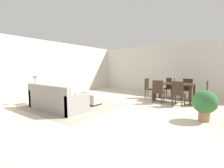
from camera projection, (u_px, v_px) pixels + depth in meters
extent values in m
plane|color=beige|center=(123.00, 113.00, 4.94)|extent=(10.80, 10.80, 0.00)
cube|color=silver|center=(171.00, 69.00, 8.81)|extent=(9.00, 0.12, 2.70)
cube|color=silver|center=(52.00, 69.00, 7.84)|extent=(0.12, 11.00, 2.70)
cube|color=gray|center=(74.00, 106.00, 5.80)|extent=(3.00, 2.80, 0.01)
cube|color=gray|center=(58.00, 103.00, 5.38)|extent=(2.17, 0.89, 0.42)
cube|color=gray|center=(47.00, 92.00, 5.04)|extent=(2.17, 0.16, 0.44)
cube|color=gray|center=(41.00, 97.00, 5.97)|extent=(0.14, 0.89, 0.62)
cube|color=gray|center=(78.00, 104.00, 4.77)|extent=(0.14, 0.89, 0.62)
cube|color=silver|center=(45.00, 91.00, 5.58)|extent=(0.34, 0.11, 0.34)
cube|color=tan|center=(55.00, 92.00, 5.25)|extent=(0.36, 0.12, 0.36)
cube|color=gray|center=(66.00, 93.00, 4.94)|extent=(0.40, 0.15, 0.40)
cube|color=#B7AD9E|center=(88.00, 98.00, 6.17)|extent=(1.07, 0.53, 0.36)
cylinder|color=#332319|center=(84.00, 101.00, 6.65)|extent=(0.05, 0.05, 0.06)
cylinder|color=#332319|center=(101.00, 104.00, 6.08)|extent=(0.05, 0.05, 0.06)
cylinder|color=#332319|center=(76.00, 102.00, 6.31)|extent=(0.05, 0.05, 0.06)
cylinder|color=#332319|center=(94.00, 106.00, 5.74)|extent=(0.05, 0.05, 0.06)
cube|color=brown|center=(35.00, 89.00, 6.14)|extent=(0.40, 0.40, 0.03)
cylinder|color=brown|center=(38.00, 96.00, 6.41)|extent=(0.04, 0.04, 0.56)
cylinder|color=brown|center=(42.00, 97.00, 6.21)|extent=(0.04, 0.04, 0.56)
cylinder|color=brown|center=(29.00, 97.00, 6.13)|extent=(0.04, 0.04, 0.56)
cylinder|color=brown|center=(34.00, 98.00, 5.93)|extent=(0.04, 0.04, 0.56)
cylinder|color=brown|center=(35.00, 89.00, 6.14)|extent=(0.16, 0.16, 0.02)
cylinder|color=brown|center=(35.00, 84.00, 6.12)|extent=(0.02, 0.02, 0.32)
cone|color=silver|center=(35.00, 78.00, 6.09)|extent=(0.26, 0.26, 0.18)
cube|color=#332319|center=(174.00, 84.00, 6.61)|extent=(1.55, 0.85, 0.04)
cube|color=#332319|center=(160.00, 90.00, 7.37)|extent=(0.07, 0.07, 0.72)
cube|color=#332319|center=(194.00, 93.00, 6.53)|extent=(0.07, 0.07, 0.72)
cube|color=#332319|center=(154.00, 92.00, 6.78)|extent=(0.07, 0.07, 0.72)
cube|color=#332319|center=(191.00, 96.00, 5.94)|extent=(0.07, 0.07, 0.72)
cube|color=#332319|center=(159.00, 92.00, 6.33)|extent=(0.42, 0.42, 0.04)
cube|color=#332319|center=(158.00, 86.00, 6.15)|extent=(0.40, 0.06, 0.47)
cylinder|color=#332319|center=(156.00, 97.00, 6.58)|extent=(0.04, 0.04, 0.41)
cylinder|color=#332319|center=(164.00, 98.00, 6.40)|extent=(0.04, 0.04, 0.41)
cylinder|color=#332319|center=(153.00, 98.00, 6.30)|extent=(0.04, 0.04, 0.41)
cylinder|color=#332319|center=(162.00, 99.00, 6.12)|extent=(0.04, 0.04, 0.41)
cube|color=#332319|center=(179.00, 94.00, 5.84)|extent=(0.42, 0.42, 0.04)
cube|color=#332319|center=(178.00, 88.00, 5.68)|extent=(0.40, 0.06, 0.47)
cylinder|color=#332319|center=(175.00, 99.00, 6.10)|extent=(0.04, 0.04, 0.41)
cylinder|color=#332319|center=(185.00, 100.00, 5.89)|extent=(0.04, 0.04, 0.41)
cylinder|color=#332319|center=(172.00, 100.00, 5.84)|extent=(0.04, 0.04, 0.41)
cylinder|color=#332319|center=(182.00, 102.00, 5.63)|extent=(0.04, 0.04, 0.41)
cube|color=#332319|center=(169.00, 89.00, 7.45)|extent=(0.41, 0.41, 0.04)
cube|color=#332319|center=(170.00, 83.00, 7.56)|extent=(0.40, 0.05, 0.47)
cylinder|color=#332319|center=(171.00, 94.00, 7.23)|extent=(0.04, 0.04, 0.41)
cylinder|color=#332319|center=(164.00, 93.00, 7.44)|extent=(0.04, 0.04, 0.41)
cylinder|color=#332319|center=(174.00, 93.00, 7.50)|extent=(0.04, 0.04, 0.41)
cylinder|color=#332319|center=(166.00, 92.00, 7.71)|extent=(0.04, 0.04, 0.41)
cube|color=#332319|center=(186.00, 90.00, 6.97)|extent=(0.42, 0.42, 0.04)
cube|color=#332319|center=(188.00, 84.00, 7.09)|extent=(0.40, 0.06, 0.47)
cylinder|color=#332319|center=(189.00, 96.00, 6.76)|extent=(0.04, 0.04, 0.41)
cylinder|color=#332319|center=(181.00, 95.00, 6.97)|extent=(0.04, 0.04, 0.41)
cylinder|color=#332319|center=(191.00, 95.00, 7.02)|extent=(0.04, 0.04, 0.41)
cylinder|color=#332319|center=(183.00, 94.00, 7.24)|extent=(0.04, 0.04, 0.41)
cube|color=#332319|center=(201.00, 94.00, 6.01)|extent=(0.42, 0.42, 0.04)
cube|color=#332319|center=(207.00, 87.00, 5.89)|extent=(0.06, 0.40, 0.47)
cylinder|color=#332319|center=(196.00, 100.00, 5.99)|extent=(0.04, 0.04, 0.41)
cylinder|color=#332319|center=(196.00, 98.00, 6.27)|extent=(0.04, 0.04, 0.41)
cylinder|color=#332319|center=(206.00, 101.00, 5.80)|extent=(0.04, 0.04, 0.41)
cylinder|color=#332319|center=(206.00, 99.00, 6.09)|extent=(0.04, 0.04, 0.41)
cube|color=#332319|center=(150.00, 89.00, 7.24)|extent=(0.41, 0.41, 0.04)
cube|color=#332319|center=(147.00, 83.00, 7.32)|extent=(0.05, 0.40, 0.47)
cylinder|color=#332319|center=(155.00, 94.00, 7.31)|extent=(0.04, 0.04, 0.41)
cylinder|color=#332319|center=(152.00, 95.00, 7.03)|extent=(0.04, 0.04, 0.41)
cylinder|color=#332319|center=(148.00, 93.00, 7.50)|extent=(0.04, 0.04, 0.41)
cylinder|color=#332319|center=(145.00, 94.00, 7.23)|extent=(0.04, 0.04, 0.41)
cylinder|color=silver|center=(173.00, 80.00, 6.66)|extent=(0.09, 0.09, 0.25)
cube|color=#333338|center=(85.00, 93.00, 6.19)|extent=(0.26, 0.20, 0.03)
cylinder|color=#996B4C|center=(204.00, 116.00, 4.17)|extent=(0.28, 0.28, 0.26)
sphere|color=#2D6633|center=(205.00, 102.00, 4.13)|extent=(0.61, 0.61, 0.61)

